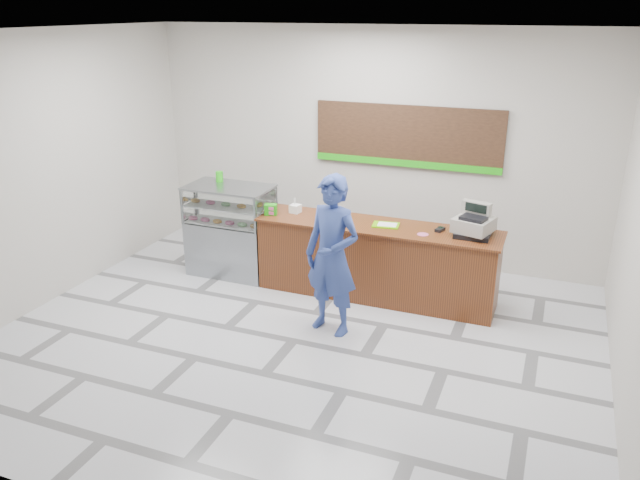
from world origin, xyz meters
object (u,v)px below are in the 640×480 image
at_px(sales_counter, 376,261).
at_px(display_case, 231,229).
at_px(cash_register, 474,224).
at_px(serving_tray, 386,225).
at_px(customer, 332,256).

relative_size(sales_counter, display_case, 2.45).
xyz_separation_m(sales_counter, cash_register, (1.23, 0.05, 0.67)).
relative_size(serving_tray, customer, 0.19).
bearing_deg(display_case, sales_counter, 0.01).
distance_m(sales_counter, display_case, 2.23).
distance_m(sales_counter, customer, 1.23).
height_order(serving_tray, customer, customer).
relative_size(sales_counter, customer, 1.67).
height_order(cash_register, serving_tray, cash_register).
bearing_deg(cash_register, display_case, -163.37).
bearing_deg(display_case, customer, -29.16).
bearing_deg(sales_counter, cash_register, 2.46).
height_order(display_case, customer, customer).
xyz_separation_m(serving_tray, customer, (-0.34, -1.12, -0.06)).
relative_size(cash_register, customer, 0.28).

